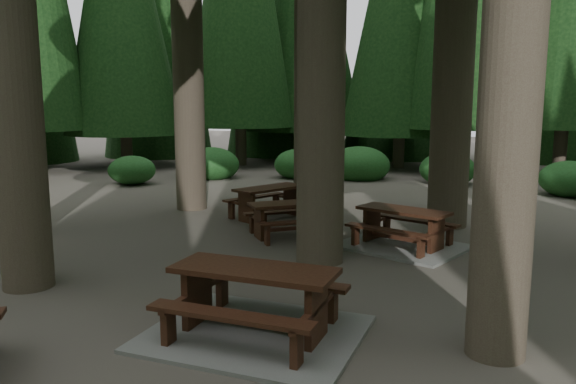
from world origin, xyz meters
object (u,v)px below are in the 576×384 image
at_px(picnic_table_a, 254,312).
at_px(picnic_table_f, 290,214).
at_px(picnic_table_b, 270,198).
at_px(picnic_table_c, 402,234).

distance_m(picnic_table_a, picnic_table_f, 5.21).
height_order(picnic_table_b, picnic_table_c, picnic_table_b).
xyz_separation_m(picnic_table_b, picnic_table_c, (3.62, -1.41, -0.26)).
xyz_separation_m(picnic_table_a, picnic_table_b, (-2.96, 6.39, 0.22)).
relative_size(picnic_table_c, picnic_table_f, 1.25).
xyz_separation_m(picnic_table_a, picnic_table_c, (0.66, 4.97, -0.05)).
bearing_deg(picnic_table_a, picnic_table_b, 111.54).
distance_m(picnic_table_a, picnic_table_c, 5.02).
bearing_deg(picnic_table_c, picnic_table_f, -162.02).
height_order(picnic_table_a, picnic_table_b, picnic_table_a).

